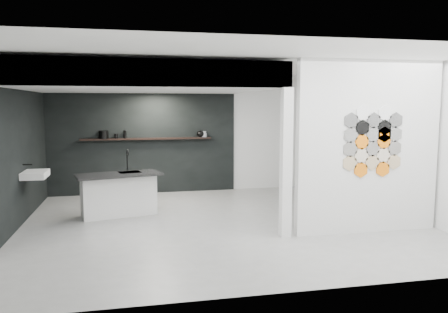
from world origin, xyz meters
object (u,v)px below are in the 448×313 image
glass_vase (204,134)px  kitchen_island (119,194)px  utensil_cup (116,136)px  wall_basin (35,174)px  stockpot (104,135)px  bottle_dark (125,134)px  partition_panel (368,147)px  kettle (200,134)px  glass_bowl (204,135)px

glass_vase → kitchen_island: bearing=-135.0°
utensil_cup → kitchen_island: bearing=-87.3°
wall_basin → kitchen_island: 1.51m
stockpot → bottle_dark: bearing=0.0°
partition_panel → utensil_cup: (-4.12, 3.87, -0.03)m
partition_panel → kettle: bearing=119.2°
stockpot → glass_bowl: bearing=0.0°
glass_bowl → bottle_dark: (-1.85, 0.00, 0.04)m
glass_vase → utensil_cup: size_ratio=1.33×
wall_basin → utensil_cup: 2.52m
kettle → glass_bowl: (0.09, 0.00, -0.03)m
glass_bowl → stockpot: bearing=180.0°
kitchen_island → glass_bowl: size_ratio=12.29×
glass_vase → stockpot: bearing=180.0°
wall_basin → kettle: bearing=32.0°
kettle → utensil_cup: bearing=-177.5°
stockpot → glass_vase: 2.32m
glass_bowl → kettle: bearing=180.0°
partition_panel → wall_basin: partition_panel is taller
stockpot → bottle_dark: same height
partition_panel → utensil_cup: 5.65m
partition_panel → stockpot: partition_panel is taller
kettle → glass_bowl: bearing=2.5°
kitchen_island → stockpot: bearing=87.4°
utensil_cup → partition_panel: bearing=-43.2°
kettle → utensil_cup: size_ratio=1.76×
partition_panel → kettle: size_ratio=14.94×
kettle → partition_panel: bearing=-58.3°
partition_panel → glass_bowl: partition_panel is taller
kitchen_island → kettle: 2.87m
bottle_dark → partition_panel: bearing=-44.6°
utensil_cup → wall_basin: bearing=-123.1°
bottle_dark → glass_vase: bearing=0.0°
kettle → glass_vase: size_ratio=1.32×
partition_panel → glass_bowl: (-2.08, 3.87, -0.03)m
glass_bowl → utensil_cup: 2.04m
bottle_dark → stockpot: bearing=180.0°
glass_bowl → utensil_cup: utensil_cup is taller
wall_basin → kitchen_island: bearing=4.4°
glass_bowl → utensil_cup: bearing=180.0°
partition_panel → kitchen_island: bearing=154.6°
stockpot → utensil_cup: size_ratio=2.05×
bottle_dark → utensil_cup: bottle_dark is taller
wall_basin → bottle_dark: (1.54, 2.07, 0.56)m
wall_basin → utensil_cup: bearing=56.9°
kettle → kitchen_island: bearing=-131.2°
stockpot → partition_panel: bearing=-41.3°
utensil_cup → stockpot: bearing=180.0°
bottle_dark → utensil_cup: size_ratio=1.69×
wall_basin → partition_panel: bearing=-18.2°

